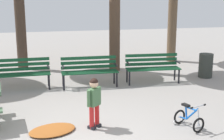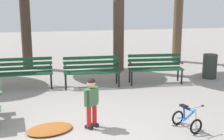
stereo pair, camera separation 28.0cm
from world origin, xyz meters
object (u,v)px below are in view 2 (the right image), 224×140
Objects in this scene: park_bench_right at (92,69)px; child_standing at (91,99)px; park_bench_far_right at (155,66)px; kids_bicycle at (187,119)px; park_bench_left at (24,70)px; trash_bin at (210,66)px.

park_bench_right is 1.58× the size of child_standing.
park_bench_far_right is 2.60× the size of kids_bicycle.
park_bench_far_right is at bearing -2.67° from park_bench_left.
kids_bicycle is at bearing -47.46° from park_bench_left.
kids_bicycle is 4.33m from trash_bin.
park_bench_far_right is 2.14× the size of trash_bin.
trash_bin reaches higher than kids_bicycle.
child_standing reaches higher than park_bench_right.
child_standing is at bearing -127.79° from park_bench_far_right.
park_bench_far_right is 1.60× the size of child_standing.
park_bench_right reaches higher than kids_bicycle.
park_bench_left reaches higher than trash_bin.
child_standing is 1.63× the size of kids_bicycle.
park_bench_left is 0.98× the size of park_bench_far_right.
park_bench_right is (1.90, -0.16, 0.00)m from park_bench_left.
park_bench_right is at bearing -4.76° from park_bench_left.
park_bench_far_right is 3.48m from kids_bicycle.
park_bench_left is 1.91m from park_bench_right.
trash_bin is (5.68, 0.01, -0.13)m from park_bench_left.
park_bench_right is at bearing 179.43° from park_bench_far_right.
park_bench_far_right is at bearing -0.57° from park_bench_right.
park_bench_left and park_bench_right have the same top height.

